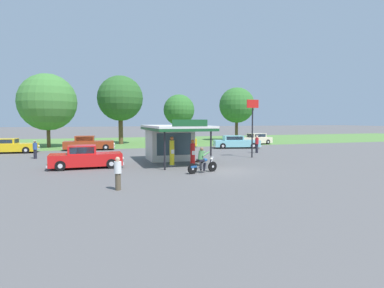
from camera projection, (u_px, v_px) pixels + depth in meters
ground_plane at (220, 170)px, 20.74m from camera, size 300.00×300.00×0.00m
grass_verge_strip at (143, 141)px, 49.15m from camera, size 120.00×24.00×0.01m
service_station_kiosk at (171, 139)px, 25.71m from camera, size 4.13×7.31×3.29m
gas_pump_nearside at (172, 153)px, 22.48m from camera, size 0.44×0.44×2.11m
gas_pump_offside at (193, 154)px, 22.97m from camera, size 0.44×0.44×1.87m
motorcycle_with_rider at (202, 162)px, 19.79m from camera, size 2.14×0.91×1.58m
featured_classic_sedan at (86, 158)px, 21.76m from camera, size 4.91×1.96×1.55m
parked_car_back_row_far_right at (176, 141)px, 38.75m from camera, size 5.49×3.03×1.58m
parked_car_second_row_spare at (254, 139)px, 43.04m from camera, size 5.38×2.66×1.48m
parked_car_back_row_left at (8, 146)px, 31.69m from camera, size 5.42×2.35×1.44m
parked_car_back_row_far_left at (88, 144)px, 34.90m from camera, size 5.53×2.26×1.55m
parked_car_back_row_right at (236, 142)px, 37.34m from camera, size 5.68×3.08×1.46m
bystander_admiring_sedan at (174, 146)px, 30.49m from camera, size 0.34×0.34×1.50m
bystander_chatting_near_pumps at (257, 144)px, 31.80m from camera, size 0.34×0.34×1.74m
bystander_standing_back_lot at (118, 173)px, 14.87m from camera, size 0.34×0.34×1.56m
bystander_strolling_foreground at (35, 149)px, 27.03m from camera, size 0.34×0.34×1.53m
tree_oak_far_left at (120, 98)px, 43.34m from camera, size 6.10×6.10×9.25m
tree_oak_left at (179, 110)px, 46.43m from camera, size 4.47×4.47×6.96m
tree_oak_distant_spare at (237, 105)px, 50.80m from camera, size 5.59×5.59×8.41m
tree_oak_centre at (47, 103)px, 38.00m from camera, size 6.72×6.72×8.74m
roadside_pole_sign at (252, 118)px, 27.67m from camera, size 1.10×0.12×5.00m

